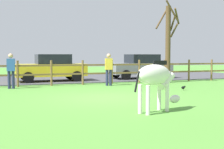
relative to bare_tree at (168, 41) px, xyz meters
name	(u,v)px	position (x,y,z in m)	size (l,w,h in m)	color
ground_plane	(105,98)	(-5.34, -4.62, -2.37)	(60.00, 60.00, 0.00)	#549338
parking_asphalt	(59,79)	(-5.34, 4.68, -2.34)	(28.00, 7.40, 0.05)	#47474C
paddock_fence	(67,71)	(-5.71, 0.38, -1.64)	(21.38, 0.11, 1.30)	brown
bare_tree	(168,41)	(0.00, 0.00, 0.00)	(1.38, 1.39, 4.58)	#513A23
zebra	(156,78)	(-4.96, -7.82, -1.44)	(1.84, 0.99, 1.41)	white
crow_on_grass	(183,87)	(-1.32, -3.60, -2.24)	(0.21, 0.10, 0.20)	black
parked_car_yellow	(51,67)	(-6.18, 2.68, -1.53)	(4.04, 1.95, 1.56)	yellow
parked_car_grey	(140,66)	(-0.36, 2.90, -1.53)	(4.02, 1.91, 1.56)	slate
visitor_left_of_tree	(109,68)	(-3.75, -0.51, -1.46)	(0.39, 0.28, 1.64)	#232847
visitor_right_of_tree	(11,69)	(-8.49, -0.29, -1.46)	(0.38, 0.26, 1.64)	#232847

